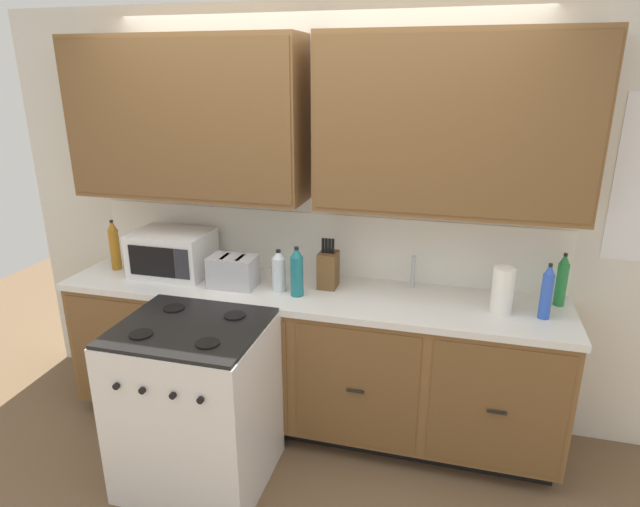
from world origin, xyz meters
The scene contains 14 objects.
ground_plane centered at (0.00, 0.00, 0.00)m, with size 8.00×8.00×0.00m, color brown.
wall_unit centered at (0.00, 0.50, 1.68)m, with size 4.21×0.40×2.56m.
counter_run centered at (0.00, 0.30, 0.48)m, with size 3.04×0.64×0.93m.
stove_range centered at (-0.44, -0.33, 0.47)m, with size 0.76×0.68×0.95m.
microwave centered at (-0.91, 0.35, 1.07)m, with size 0.48×0.37×0.28m.
toaster centered at (-0.44, 0.25, 1.03)m, with size 0.28×0.18×0.19m.
knife_block centered at (0.12, 0.39, 1.05)m, with size 0.11×0.14×0.31m.
sink_faucet centered at (0.61, 0.51, 1.03)m, with size 0.02×0.02×0.20m, color #B2B5BA.
paper_towel_roll centered at (1.11, 0.26, 1.06)m, with size 0.12×0.12×0.26m, color white.
bottle_amber centered at (-1.32, 0.32, 1.09)m, with size 0.07×0.07×0.34m.
bottle_teal centered at (-0.03, 0.21, 1.08)m, with size 0.08×0.08×0.30m.
bottle_blue centered at (1.33, 0.26, 1.08)m, with size 0.06×0.06×0.31m.
bottle_clear centered at (-0.15, 0.25, 1.06)m, with size 0.08×0.08×0.26m.
bottle_green centered at (1.43, 0.46, 1.08)m, with size 0.06×0.06×0.31m.
Camera 1 is at (0.85, -2.55, 2.17)m, focal length 30.04 mm.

